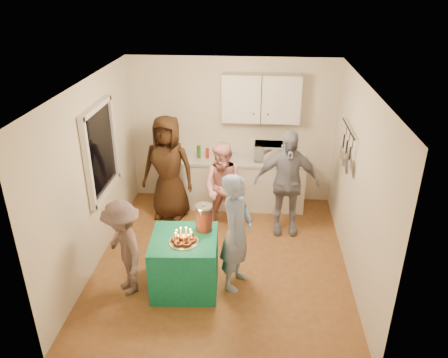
# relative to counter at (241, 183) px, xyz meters

# --- Properties ---
(floor) EXTENTS (4.00, 4.00, 0.00)m
(floor) POSITION_rel_counter_xyz_m (-0.20, -1.70, -0.43)
(floor) COLOR brown
(floor) RESTS_ON ground
(ceiling) EXTENTS (4.00, 4.00, 0.00)m
(ceiling) POSITION_rel_counter_xyz_m (-0.20, -1.70, 2.17)
(ceiling) COLOR white
(ceiling) RESTS_ON floor
(back_wall) EXTENTS (3.60, 3.60, 0.00)m
(back_wall) POSITION_rel_counter_xyz_m (-0.20, 0.30, 0.87)
(back_wall) COLOR silver
(back_wall) RESTS_ON floor
(left_wall) EXTENTS (4.00, 4.00, 0.00)m
(left_wall) POSITION_rel_counter_xyz_m (-2.00, -1.70, 0.87)
(left_wall) COLOR silver
(left_wall) RESTS_ON floor
(right_wall) EXTENTS (4.00, 4.00, 0.00)m
(right_wall) POSITION_rel_counter_xyz_m (1.60, -1.70, 0.87)
(right_wall) COLOR silver
(right_wall) RESTS_ON floor
(window_night) EXTENTS (0.04, 1.00, 1.20)m
(window_night) POSITION_rel_counter_xyz_m (-1.97, -1.40, 1.12)
(window_night) COLOR black
(window_night) RESTS_ON left_wall
(counter) EXTENTS (2.20, 0.58, 0.86)m
(counter) POSITION_rel_counter_xyz_m (0.00, 0.00, 0.00)
(counter) COLOR white
(counter) RESTS_ON floor
(countertop) EXTENTS (2.24, 0.62, 0.05)m
(countertop) POSITION_rel_counter_xyz_m (0.00, -0.00, 0.46)
(countertop) COLOR beige
(countertop) RESTS_ON counter
(upper_cabinet) EXTENTS (1.30, 0.30, 0.80)m
(upper_cabinet) POSITION_rel_counter_xyz_m (0.30, 0.15, 1.52)
(upper_cabinet) COLOR white
(upper_cabinet) RESTS_ON back_wall
(pot_rack) EXTENTS (0.12, 1.00, 0.60)m
(pot_rack) POSITION_rel_counter_xyz_m (1.52, -1.00, 1.17)
(pot_rack) COLOR black
(pot_rack) RESTS_ON right_wall
(microwave) EXTENTS (0.53, 0.37, 0.29)m
(microwave) POSITION_rel_counter_xyz_m (0.48, 0.00, 0.63)
(microwave) COLOR white
(microwave) RESTS_ON countertop
(party_table) EXTENTS (0.91, 0.91, 0.76)m
(party_table) POSITION_rel_counter_xyz_m (-0.64, -2.34, -0.05)
(party_table) COLOR #127B59
(party_table) RESTS_ON floor
(donut_cake) EXTENTS (0.38, 0.38, 0.18)m
(donut_cake) POSITION_rel_counter_xyz_m (-0.62, -2.43, 0.42)
(donut_cake) COLOR #381C0C
(donut_cake) RESTS_ON party_table
(punch_jar) EXTENTS (0.22, 0.22, 0.34)m
(punch_jar) POSITION_rel_counter_xyz_m (-0.40, -2.11, 0.50)
(punch_jar) COLOR #B8250E
(punch_jar) RESTS_ON party_table
(man_birthday) EXTENTS (0.56, 0.69, 1.63)m
(man_birthday) POSITION_rel_counter_xyz_m (0.04, -2.24, 0.38)
(man_birthday) COLOR #869CC3
(man_birthday) RESTS_ON floor
(woman_back_left) EXTENTS (0.95, 0.69, 1.80)m
(woman_back_left) POSITION_rel_counter_xyz_m (-1.20, -0.48, 0.47)
(woman_back_left) COLOR #4D2D16
(woman_back_left) RESTS_ON floor
(woman_back_center) EXTENTS (0.85, 0.74, 1.49)m
(woman_back_center) POSITION_rel_counter_xyz_m (-0.24, -0.84, 0.32)
(woman_back_center) COLOR #DD737D
(woman_back_center) RESTS_ON floor
(woman_back_right) EXTENTS (1.03, 0.47, 1.73)m
(woman_back_right) POSITION_rel_counter_xyz_m (0.74, -0.82, 0.44)
(woman_back_right) COLOR #101735
(woman_back_right) RESTS_ON floor
(child_near_left) EXTENTS (0.90, 0.99, 1.33)m
(child_near_left) POSITION_rel_counter_xyz_m (-1.39, -2.49, 0.23)
(child_near_left) COLOR #574647
(child_near_left) RESTS_ON floor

